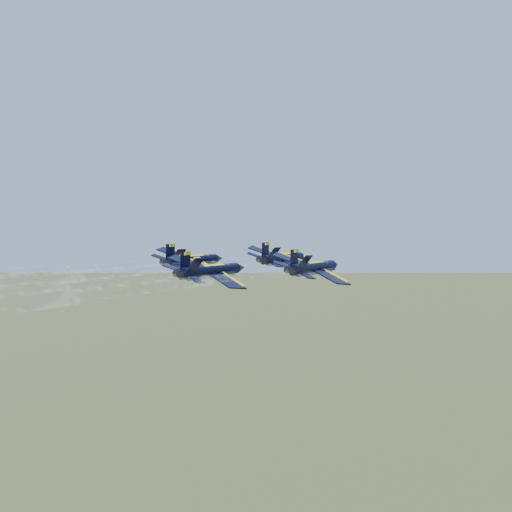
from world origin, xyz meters
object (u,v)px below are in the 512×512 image
at_px(jet_lead, 284,258).
at_px(jet_left, 194,260).
at_px(jet_right, 314,267).
at_px(jet_slot, 212,271).

xyz_separation_m(jet_lead, jet_left, (-11.20, -9.36, 0.00)).
relative_size(jet_lead, jet_right, 1.00).
relative_size(jet_lead, jet_left, 1.00).
xyz_separation_m(jet_left, jet_right, (20.74, -2.47, 0.00)).
distance_m(jet_lead, jet_right, 15.19).
relative_size(jet_lead, jet_slot, 1.00).
relative_size(jet_left, jet_slot, 1.00).
bearing_deg(jet_left, jet_slot, -44.29).
xyz_separation_m(jet_right, jet_slot, (-10.72, -9.63, 0.00)).
distance_m(jet_left, jet_slot, 15.71).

